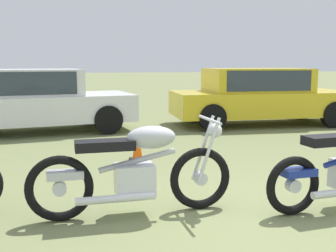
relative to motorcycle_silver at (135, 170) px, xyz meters
The scene contains 5 objects.
ground_plane 1.35m from the motorcycle_silver, 10.24° to the right, with size 120.00×120.00×0.00m, color olive.
motorcycle_silver is the anchor object (origin of this frame).
car_white 5.93m from the motorcycle_silver, 105.57° to the left, with size 4.75×2.43×1.43m.
car_yellow 7.03m from the motorcycle_silver, 54.94° to the left, with size 4.55×2.01×1.43m.
traffic_cone 2.49m from the motorcycle_silver, 80.79° to the left, with size 0.25×0.25×0.57m.
Camera 1 is at (-1.85, -4.03, 1.59)m, focal length 45.35 mm.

